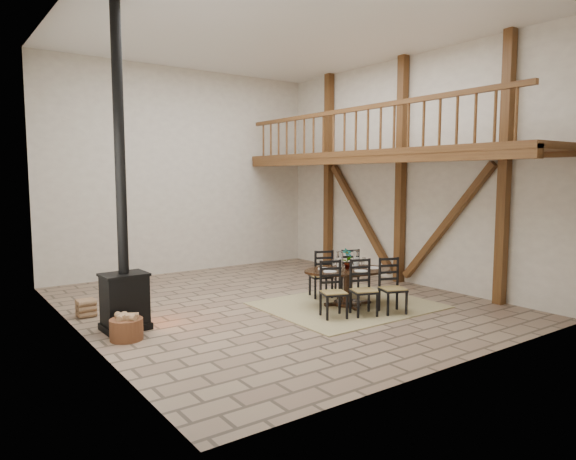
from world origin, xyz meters
TOP-DOWN VIEW (x-y plane):
  - ground at (0.00, 0.00)m, footprint 8.00×8.00m
  - room_shell at (1.19, 0.00)m, footprint 7.02×8.02m
  - rug at (0.96, -0.96)m, footprint 3.00×2.50m
  - dining_table at (0.92, -1.05)m, footprint 1.97×2.15m
  - wood_stove at (-2.86, -0.05)m, footprint 0.71×0.56m
  - log_basket at (-3.02, -0.56)m, footprint 0.48×0.48m
  - log_stack at (-3.17, 1.08)m, footprint 0.29×0.30m

SIDE VIEW (x-z plane):
  - ground at x=0.00m, z-range 0.00..0.00m
  - rug at x=0.96m, z-range 0.00..0.02m
  - log_stack at x=-3.17m, z-range 0.00..0.30m
  - log_basket at x=-3.02m, z-range -0.03..0.37m
  - dining_table at x=0.92m, z-range -0.15..0.92m
  - wood_stove at x=-2.86m, z-range -1.38..3.62m
  - room_shell at x=1.19m, z-range 0.51..5.52m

